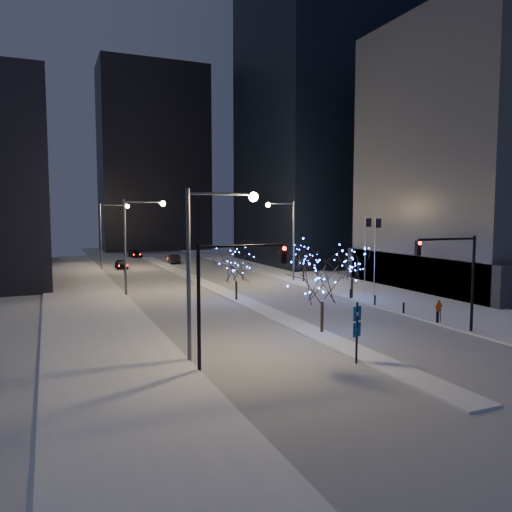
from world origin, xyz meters
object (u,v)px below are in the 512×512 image
street_lamp_east (287,230)px  construction_sign (439,309)px  car_mid (174,259)px  holiday_tree_plaza_near (352,265)px  street_lamp_w_mid (135,233)px  street_lamp_w_near (206,250)px  holiday_tree_median_near (322,275)px  holiday_tree_median_far (236,266)px  wayfinding_sign (357,326)px  car_near (121,264)px  car_far (135,254)px  traffic_signal_west (226,284)px  holiday_tree_plaza_far (304,259)px  street_lamp_w_far (108,227)px  traffic_signal_east (457,268)px

street_lamp_east → construction_sign: bearing=-89.5°
car_mid → construction_sign: 54.16m
street_lamp_east → holiday_tree_plaza_near: 14.13m
street_lamp_w_mid → street_lamp_w_near: bearing=-90.0°
street_lamp_w_mid → construction_sign: 30.42m
holiday_tree_median_near → holiday_tree_plaza_near: holiday_tree_median_near is taller
holiday_tree_median_far → holiday_tree_plaza_near: 11.54m
street_lamp_w_mid → wayfinding_sign: (7.66, -28.98, -4.31)m
car_near → holiday_tree_median_near: 48.33m
street_lamp_east → car_far: size_ratio=2.22×
street_lamp_w_near → car_mid: (11.26, 55.60, -5.74)m
traffic_signal_west → holiday_tree_plaza_far: bearing=54.9°
holiday_tree_plaza_far → street_lamp_w_far: bearing=131.4°
traffic_signal_west → holiday_tree_median_far: traffic_signal_west is taller
street_lamp_w_near → car_far: bearing=84.2°
car_far → construction_sign: 68.68m
street_lamp_w_far → car_near: street_lamp_w_far is taller
street_lamp_w_near → wayfinding_sign: bearing=-27.4°
traffic_signal_west → street_lamp_east: bearing=58.3°
car_mid → wayfinding_sign: wayfinding_sign is taller
wayfinding_sign → car_mid: bearing=67.0°
holiday_tree_median_far → holiday_tree_plaza_far: holiday_tree_median_far is taller
street_lamp_w_mid → holiday_tree_plaza_far: 21.01m
holiday_tree_median_near → car_mid: bearing=88.0°
car_far → holiday_tree_plaza_far: bearing=-79.3°
street_lamp_w_mid → car_far: street_lamp_w_mid is taller
wayfinding_sign → traffic_signal_east: bearing=-3.3°
holiday_tree_plaza_near → construction_sign: holiday_tree_plaza_near is taller
street_lamp_w_mid → construction_sign: size_ratio=5.54×
street_lamp_w_mid → holiday_tree_median_far: 11.58m
street_lamp_east → wayfinding_sign: (-11.36, -31.98, -4.26)m
street_lamp_w_near → traffic_signal_east: 17.99m
street_lamp_east → wayfinding_sign: 34.20m
street_lamp_w_near → holiday_tree_plaza_far: street_lamp_w_near is taller
traffic_signal_east → car_near: bearing=107.2°
street_lamp_w_mid → traffic_signal_west: bearing=-88.9°
traffic_signal_west → car_near: (1.41, 52.57, -4.05)m
holiday_tree_median_far → wayfinding_sign: size_ratio=1.42×
holiday_tree_plaza_near → construction_sign: size_ratio=2.72×
street_lamp_east → traffic_signal_west: size_ratio=1.43×
car_far → holiday_tree_plaza_far: (13.57, -43.01, 2.26)m
street_lamp_w_near → car_mid: 57.02m
traffic_signal_west → wayfinding_sign: size_ratio=1.96×
traffic_signal_west → construction_sign: (18.74, 4.04, -3.52)m
traffic_signal_east → car_mid: traffic_signal_east is taller
traffic_signal_west → holiday_tree_median_near: bearing=29.0°
car_mid → holiday_tree_plaza_far: 30.54m
wayfinding_sign → street_lamp_w_near: bearing=133.0°
wayfinding_sign → construction_sign: bearing=7.9°
wayfinding_sign → holiday_tree_median_near: bearing=56.1°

